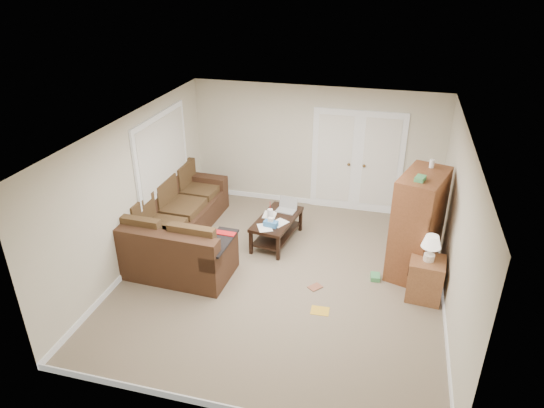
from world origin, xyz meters
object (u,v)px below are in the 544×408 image
(coffee_table, at_px, (277,228))
(tv_armoire, at_px, (417,224))
(sectional_sofa, at_px, (176,230))
(side_cabinet, at_px, (426,275))

(coffee_table, xyz_separation_m, tv_armoire, (2.38, -0.34, 0.60))
(sectional_sofa, xyz_separation_m, side_cabinet, (4.24, -0.37, 0.03))
(tv_armoire, relative_size, side_cabinet, 1.73)
(sectional_sofa, bearing_deg, tv_armoire, 6.94)
(coffee_table, bearing_deg, tv_armoire, 0.19)
(coffee_table, distance_m, tv_armoire, 2.48)
(sectional_sofa, relative_size, coffee_table, 2.40)
(tv_armoire, xyz_separation_m, side_cabinet, (0.18, -0.69, -0.49))
(tv_armoire, bearing_deg, side_cabinet, -58.14)
(sectional_sofa, bearing_deg, side_cabinet, -2.63)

